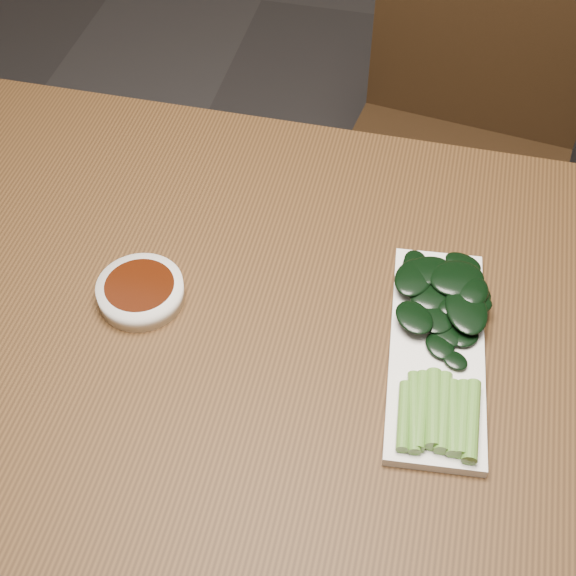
{
  "coord_description": "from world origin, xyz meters",
  "views": [
    {
      "loc": [
        0.15,
        -0.61,
        1.56
      ],
      "look_at": [
        -0.0,
        0.05,
        0.76
      ],
      "focal_mm": 50.0,
      "sensor_mm": 36.0,
      "label": 1
    }
  ],
  "objects": [
    {
      "name": "ground",
      "position": [
        0.0,
        0.0,
        0.0
      ],
      "size": [
        6.0,
        6.0,
        0.0
      ],
      "primitive_type": "plane",
      "color": "#302E2E",
      "rests_on": "ground"
    },
    {
      "name": "table",
      "position": [
        0.0,
        0.0,
        0.68
      ],
      "size": [
        1.4,
        0.8,
        0.75
      ],
      "color": "#412812",
      "rests_on": "ground"
    },
    {
      "name": "chair_far",
      "position": [
        0.2,
        0.73,
        0.49
      ],
      "size": [
        0.52,
        0.52,
        0.89
      ],
      "rotation": [
        0.0,
        0.0,
        -0.13
      ],
      "color": "black",
      "rests_on": "ground"
    },
    {
      "name": "sauce_bowl",
      "position": [
        -0.18,
        -0.0,
        0.77
      ],
      "size": [
        0.11,
        0.11,
        0.03
      ],
      "color": "white",
      "rests_on": "table"
    },
    {
      "name": "serving_plate",
      "position": [
        0.2,
        -0.01,
        0.76
      ],
      "size": [
        0.14,
        0.33,
        0.01
      ],
      "rotation": [
        0.0,
        0.0,
        0.09
      ],
      "color": "white",
      "rests_on": "table"
    },
    {
      "name": "gai_lan",
      "position": [
        0.21,
        0.02,
        0.78
      ],
      "size": [
        0.14,
        0.31,
        0.02
      ],
      "color": "#54872E",
      "rests_on": "serving_plate"
    }
  ]
}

